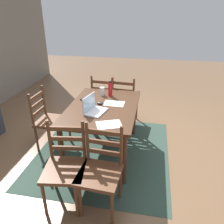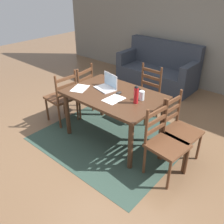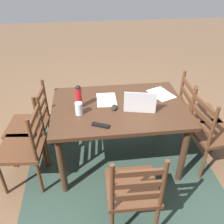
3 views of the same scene
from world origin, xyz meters
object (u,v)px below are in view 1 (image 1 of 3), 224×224
(chair_right_near, at_px, (125,101))
(chair_right_far, at_px, (105,99))
(chair_left_near, at_px, (100,171))
(chair_far_head, at_px, (50,120))
(laptop, at_px, (93,108))
(chair_left_far, at_px, (65,167))
(water_bottle, at_px, (110,88))
(dining_table, at_px, (103,113))
(computer_mouse, at_px, (100,103))
(tv_remote, at_px, (85,98))
(drinking_glass, at_px, (102,91))

(chair_right_near, xyz_separation_m, chair_right_far, (-0.00, 0.38, 0.00))
(chair_right_far, relative_size, chair_left_near, 1.00)
(chair_far_head, relative_size, laptop, 2.63)
(chair_far_head, bearing_deg, chair_left_far, -146.79)
(chair_far_head, distance_m, chair_left_near, 1.44)
(water_bottle, bearing_deg, dining_table, 176.32)
(chair_right_far, xyz_separation_m, computer_mouse, (-0.94, -0.15, 0.33))
(dining_table, relative_size, chair_right_near, 1.49)
(chair_left_far, relative_size, tv_remote, 5.59)
(chair_left_near, distance_m, water_bottle, 1.49)
(chair_right_near, height_order, laptop, laptop)
(chair_right_far, height_order, drinking_glass, chair_right_far)
(drinking_glass, height_order, tv_remote, drinking_glass)
(chair_left_far, bearing_deg, computer_mouse, -8.10)
(drinking_glass, bearing_deg, laptop, -178.36)
(water_bottle, height_order, drinking_glass, water_bottle)
(chair_right_near, bearing_deg, water_bottle, 164.58)
(chair_right_near, xyz_separation_m, laptop, (-1.20, 0.27, 0.37))
(chair_right_far, height_order, computer_mouse, chair_right_far)
(laptop, bearing_deg, chair_left_near, -160.57)
(chair_left_far, relative_size, chair_left_near, 1.00)
(chair_left_near, relative_size, computer_mouse, 9.50)
(dining_table, relative_size, chair_left_far, 1.49)
(dining_table, xyz_separation_m, water_bottle, (0.41, -0.03, 0.23))
(chair_left_far, xyz_separation_m, chair_right_near, (1.99, -0.38, 0.00))
(laptop, xyz_separation_m, tv_remote, (0.42, 0.25, -0.05))
(drinking_glass, bearing_deg, tv_remote, 130.97)
(chair_right_far, bearing_deg, chair_far_head, 146.63)
(chair_left_near, xyz_separation_m, laptop, (0.79, 0.28, 0.37))
(chair_left_far, bearing_deg, chair_right_near, -10.92)
(chair_left_far, xyz_separation_m, computer_mouse, (1.05, -0.15, 0.33))
(chair_left_near, height_order, computer_mouse, chair_left_near)
(chair_left_far, xyz_separation_m, tv_remote, (1.22, 0.13, 0.32))
(tv_remote, bearing_deg, chair_right_far, -74.94)
(laptop, relative_size, tv_remote, 2.12)
(computer_mouse, xyz_separation_m, tv_remote, (0.17, 0.28, -0.01))
(chair_right_near, height_order, chair_right_far, same)
(computer_mouse, distance_m, tv_remote, 0.33)
(chair_far_head, bearing_deg, chair_right_far, -33.37)
(chair_left_far, bearing_deg, drinking_glass, -3.78)
(dining_table, height_order, drinking_glass, drinking_glass)
(dining_table, distance_m, chair_left_near, 1.04)
(laptop, bearing_deg, chair_left_far, 172.02)
(chair_right_far, bearing_deg, chair_left_near, -168.95)
(dining_table, height_order, laptop, laptop)
(chair_left_near, height_order, drinking_glass, chair_left_near)
(dining_table, xyz_separation_m, chair_left_far, (-1.00, 0.20, -0.21))
(chair_left_far, relative_size, laptop, 2.63)
(drinking_glass, xyz_separation_m, computer_mouse, (-0.36, -0.06, -0.05))
(chair_left_far, height_order, water_bottle, water_bottle)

